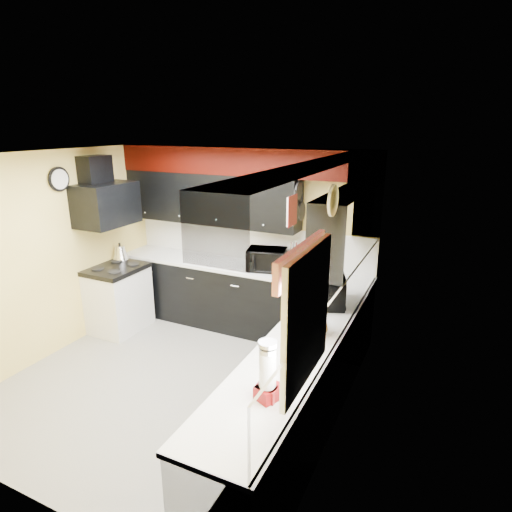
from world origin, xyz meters
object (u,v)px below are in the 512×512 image
(utensil_crock, at_px, (293,266))
(kettle, at_px, (120,253))
(knife_block, at_px, (299,267))
(microwave, at_px, (327,290))
(toaster_oven, at_px, (267,259))

(utensil_crock, distance_m, kettle, 2.51)
(utensil_crock, relative_size, knife_block, 0.87)
(microwave, bearing_deg, toaster_oven, 34.72)
(toaster_oven, height_order, microwave, microwave)
(knife_block, height_order, kettle, knife_block)
(toaster_oven, xyz_separation_m, kettle, (-2.11, -0.42, -0.06))
(microwave, height_order, knife_block, microwave)
(toaster_oven, relative_size, utensil_crock, 3.03)
(toaster_oven, distance_m, kettle, 2.16)
(toaster_oven, height_order, kettle, toaster_oven)
(microwave, height_order, utensil_crock, microwave)
(kettle, bearing_deg, knife_block, 10.25)
(utensil_crock, bearing_deg, microwave, -49.66)
(microwave, xyz_separation_m, knife_block, (-0.59, 0.76, -0.06))
(knife_block, bearing_deg, kettle, -154.83)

